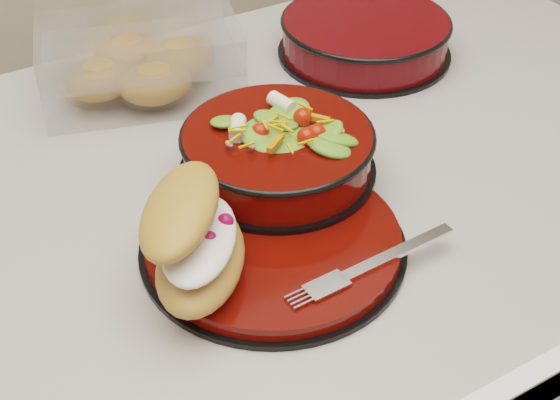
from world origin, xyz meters
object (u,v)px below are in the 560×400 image
dinner_plate (274,241)px  fork (376,262)px  croissant (196,238)px  pastry_box (140,58)px  extra_bowl (365,35)px  salad_bowl (277,146)px

dinner_plate → fork: bearing=-54.8°
croissant → pastry_box: bearing=20.9°
dinner_plate → extra_bowl: 0.42m
dinner_plate → croissant: croissant is taller
croissant → extra_bowl: (0.40, 0.29, -0.03)m
croissant → pastry_box: (0.10, 0.37, -0.02)m
salad_bowl → croissant: salad_bowl is taller
dinner_plate → pastry_box: 0.36m
croissant → dinner_plate: bearing=-47.0°
fork → extra_bowl: size_ratio=0.70×
fork → extra_bowl: 0.45m
salad_bowl → extra_bowl: bearing=37.6°
fork → pastry_box: 0.44m
dinner_plate → fork: (0.06, -0.09, 0.01)m
dinner_plate → croissant: size_ratio=1.51×
croissant → pastry_box: croissant is taller
salad_bowl → fork: bearing=-88.3°
extra_bowl → fork: bearing=-124.3°
fork → croissant: bearing=60.7°
dinner_plate → fork: fork is taller
salad_bowl → fork: size_ratio=1.26×
salad_bowl → extra_bowl: salad_bowl is taller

